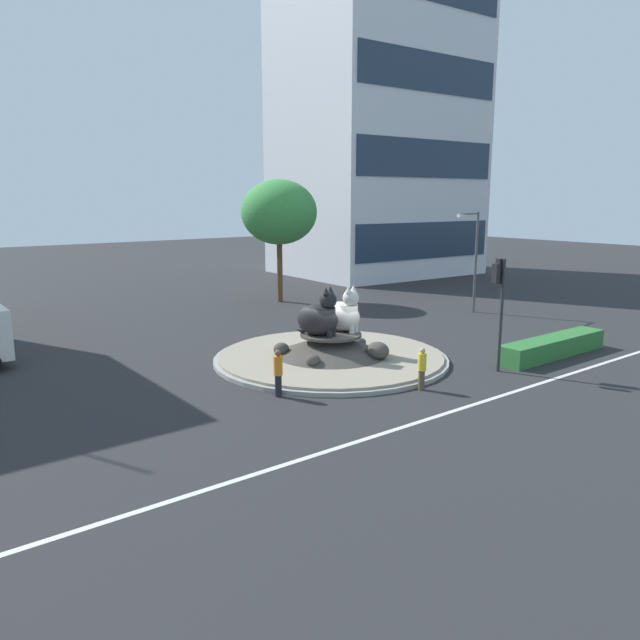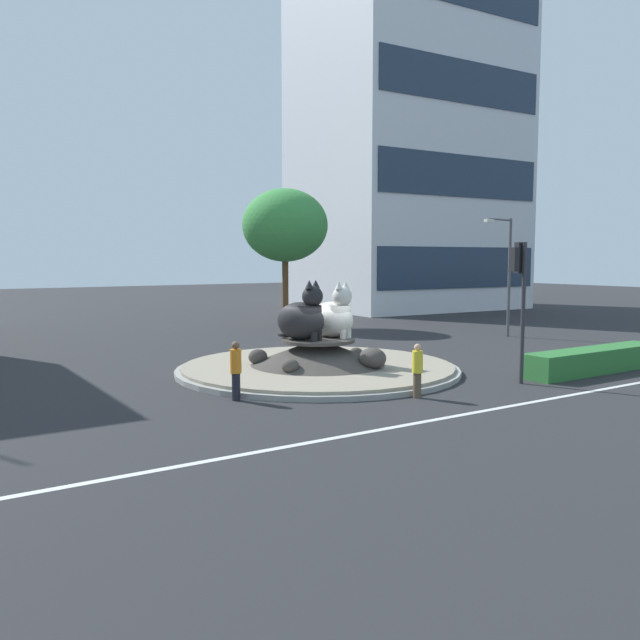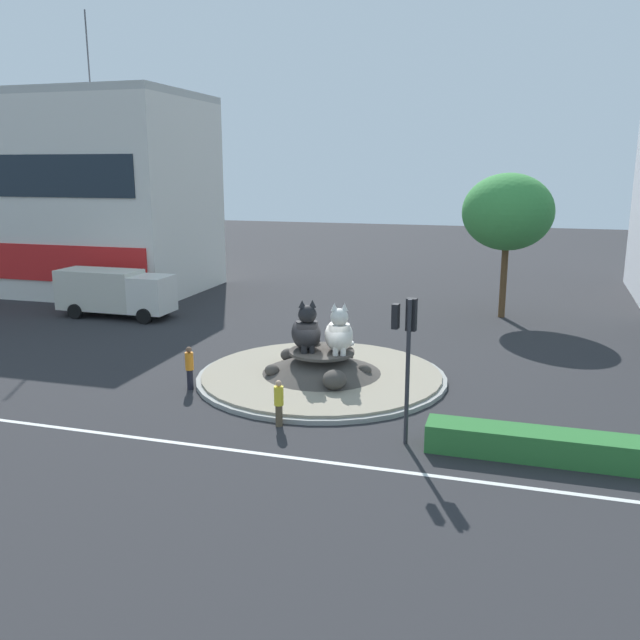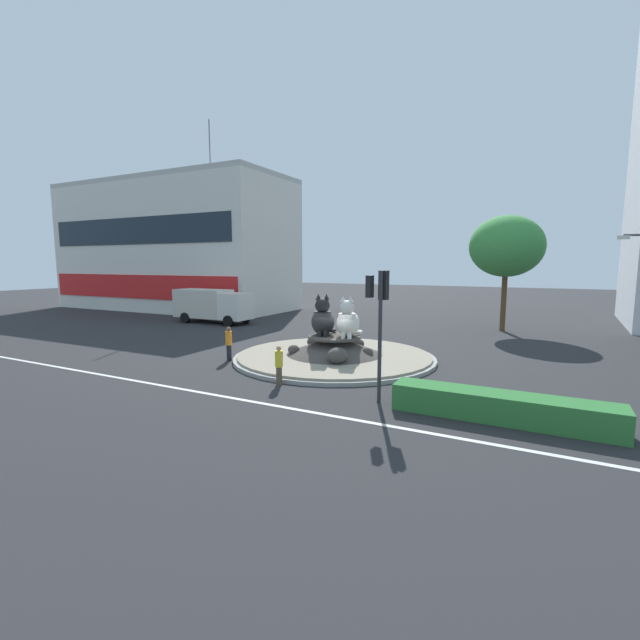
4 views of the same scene
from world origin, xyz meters
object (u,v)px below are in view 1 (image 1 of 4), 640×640
at_px(cat_statue_white, 343,314).
at_px(streetlight_arm, 474,254).
at_px(cat_statue_black, 320,317).
at_px(pedestrian_orange_shirt, 278,372).
at_px(pedestrian_yellow_shirt, 422,368).
at_px(traffic_light_mast, 499,290).
at_px(office_tower, 378,84).
at_px(broadleaf_tree_behind_island, 279,212).

height_order(cat_statue_white, streetlight_arm, streetlight_arm).
bearing_deg(cat_statue_black, pedestrian_orange_shirt, -80.03).
xyz_separation_m(cat_statue_black, pedestrian_yellow_shirt, (0.74, -5.50, -1.19)).
distance_m(traffic_light_mast, office_tower, 37.84).
relative_size(cat_statue_white, pedestrian_yellow_shirt, 1.46).
height_order(cat_statue_white, office_tower, office_tower).
xyz_separation_m(cat_statue_black, cat_statue_white, (1.42, 0.07, -0.03)).
xyz_separation_m(office_tower, pedestrian_yellow_shirt, (-24.06, -28.94, -16.86)).
bearing_deg(streetlight_arm, broadleaf_tree_behind_island, -64.95).
distance_m(cat_statue_black, office_tower, 37.55).
bearing_deg(broadleaf_tree_behind_island, streetlight_arm, -56.06).
height_order(streetlight_arm, pedestrian_yellow_shirt, streetlight_arm).
distance_m(office_tower, broadleaf_tree_behind_island, 22.36).
xyz_separation_m(traffic_light_mast, office_tower, (19.64, 29.06, 14.22)).
distance_m(cat_statue_white, broadleaf_tree_behind_island, 16.49).
height_order(broadleaf_tree_behind_island, pedestrian_orange_shirt, broadleaf_tree_behind_island).
xyz_separation_m(cat_statue_white, office_tower, (23.38, 23.37, 15.70)).
bearing_deg(pedestrian_orange_shirt, cat_statue_white, 178.40).
bearing_deg(pedestrian_orange_shirt, traffic_light_mast, 133.92).
relative_size(broadleaf_tree_behind_island, pedestrian_yellow_shirt, 5.11).
bearing_deg(broadleaf_tree_behind_island, office_tower, 27.05).
distance_m(cat_statue_black, pedestrian_orange_shirt, 5.09).
bearing_deg(office_tower, broadleaf_tree_behind_island, -150.65).
height_order(traffic_light_mast, streetlight_arm, streetlight_arm).
distance_m(cat_statue_white, pedestrian_yellow_shirt, 5.72).
relative_size(streetlight_arm, pedestrian_orange_shirt, 3.57).
bearing_deg(broadleaf_tree_behind_island, pedestrian_orange_shirt, -123.94).
distance_m(cat_statue_black, pedestrian_yellow_shirt, 5.67).
bearing_deg(cat_statue_black, pedestrian_yellow_shirt, -16.82).
distance_m(cat_statue_black, streetlight_arm, 15.67).
xyz_separation_m(cat_statue_black, traffic_light_mast, (5.17, -5.62, 1.45)).
xyz_separation_m(cat_statue_black, pedestrian_orange_shirt, (-4.09, -2.81, -1.12)).
xyz_separation_m(traffic_light_mast, pedestrian_yellow_shirt, (-4.42, 0.12, -2.64)).
relative_size(cat_statue_black, traffic_light_mast, 0.53).
height_order(traffic_light_mast, pedestrian_yellow_shirt, traffic_light_mast).
height_order(broadleaf_tree_behind_island, streetlight_arm, broadleaf_tree_behind_island).
relative_size(office_tower, broadleaf_tree_behind_island, 4.15).
bearing_deg(cat_statue_white, streetlight_arm, 87.88).
bearing_deg(traffic_light_mast, pedestrian_yellow_shirt, 96.49).
xyz_separation_m(cat_statue_white, broadleaf_tree_behind_island, (6.28, 14.64, 4.24)).
bearing_deg(office_tower, pedestrian_orange_shirt, -135.43).
height_order(office_tower, pedestrian_yellow_shirt, office_tower).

